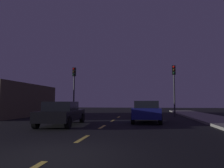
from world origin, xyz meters
name	(u,v)px	position (x,y,z in m)	size (l,w,h in m)	color
ground_plane	(104,126)	(0.00, 7.00, 0.00)	(80.00, 80.00, 0.00)	black
lane_stripe_second	(83,139)	(0.00, 2.60, 0.00)	(0.16, 1.60, 0.01)	#EACC4C
lane_stripe_third	(102,127)	(0.00, 6.40, 0.00)	(0.16, 1.60, 0.01)	#EACC4C
lane_stripe_fourth	(113,121)	(0.00, 10.20, 0.00)	(0.16, 1.60, 0.01)	#EACC4C
lane_stripe_fifth	(119,117)	(0.00, 14.00, 0.00)	(0.16, 1.60, 0.01)	#EACC4C
traffic_signal_left	(74,82)	(-4.83, 15.61, 3.46)	(0.32, 0.38, 4.94)	#2D2D30
traffic_signal_right	(174,81)	(5.19, 15.61, 3.43)	(0.32, 0.38, 4.89)	#2D2D30
car_stopped_ahead	(147,111)	(2.45, 9.62, 0.75)	(1.93, 4.54, 1.44)	navy
car_adjacent_lane	(62,113)	(-2.46, 6.67, 0.72)	(2.20, 4.57, 1.38)	black
storefront_left	(9,100)	(-10.62, 13.43, 1.53)	(5.24, 9.52, 3.05)	brown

